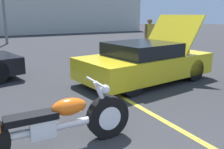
{
  "coord_description": "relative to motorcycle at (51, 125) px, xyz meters",
  "views": [
    {
      "loc": [
        -1.36,
        -1.25,
        2.02
      ],
      "look_at": [
        1.0,
        3.12,
        0.8
      ],
      "focal_mm": 40.0,
      "sensor_mm": 36.0,
      "label": 1
    }
  ],
  "objects": [
    {
      "name": "parking_stripe_middle",
      "position": [
        2.18,
        0.75,
        -0.42
      ],
      "size": [
        0.12,
        5.96,
        0.01
      ],
      "primitive_type": "cube",
      "color": "yellow",
      "rests_on": "ground"
    },
    {
      "name": "motorcycle",
      "position": [
        0.0,
        0.0,
        0.0
      ],
      "size": [
        2.58,
        0.7,
        1.0
      ],
      "rotation": [
        0.0,
        0.0,
        0.0
      ],
      "color": "black",
      "rests_on": "ground"
    },
    {
      "name": "show_car_hood_open",
      "position": [
        3.59,
        2.63,
        0.17
      ],
      "size": [
        4.27,
        2.48,
        1.98
      ],
      "rotation": [
        0.0,
        0.0,
        0.14
      ],
      "color": "yellow",
      "rests_on": "ground"
    },
    {
      "name": "spectator_by_show_car",
      "position": [
        6.24,
        6.03,
        0.65
      ],
      "size": [
        0.52,
        0.24,
        1.79
      ],
      "color": "gray",
      "rests_on": "ground"
    }
  ]
}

